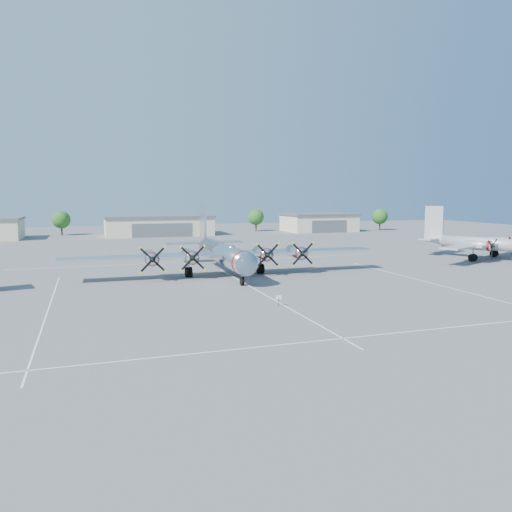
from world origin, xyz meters
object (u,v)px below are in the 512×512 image
object	(u,v)px
hangar_east	(319,222)
tree_far_east	(380,217)
twin_engine_east	(477,259)
hangar_center	(159,225)
tree_west	(61,220)
main_bomber_b29	(222,273)
info_placard	(279,299)
tree_east	(256,217)

from	to	relation	value
hangar_east	tree_far_east	xyz separation A→B (m)	(20.00, -1.96, 1.51)
twin_engine_east	hangar_center	bearing A→B (deg)	98.57
tree_west	main_bomber_b29	xyz separation A→B (m)	(24.41, -78.04, -4.22)
main_bomber_b29	hangar_east	bearing A→B (deg)	56.00
hangar_east	twin_engine_east	bearing A→B (deg)	-92.37
hangar_center	info_placard	bearing A→B (deg)	-90.39
hangar_center	tree_east	size ratio (longest dim) A/B	4.31
hangar_center	tree_west	xyz separation A→B (m)	(-25.00, 8.04, 1.51)
twin_engine_east	info_placard	world-z (taller)	twin_engine_east
tree_east	main_bomber_b29	world-z (taller)	tree_east
main_bomber_b29	twin_engine_east	size ratio (longest dim) A/B	1.53
hangar_east	twin_engine_east	distance (m)	68.38
tree_far_east	info_placard	world-z (taller)	tree_far_east
hangar_center	twin_engine_east	bearing A→B (deg)	-56.51
twin_engine_east	tree_east	bearing A→B (deg)	76.62
tree_far_east	twin_engine_east	size ratio (longest dim) A/B	0.24
tree_west	tree_east	xyz separation A→B (m)	(55.00, -2.00, 0.00)
hangar_east	main_bomber_b29	xyz separation A→B (m)	(-48.59, -70.00, -2.71)
tree_east	info_placard	xyz separation A→B (m)	(-30.63, -98.06, -3.46)
tree_east	twin_engine_east	world-z (taller)	tree_east
info_placard	main_bomber_b29	bearing A→B (deg)	96.72
tree_west	twin_engine_east	distance (m)	103.75
tree_far_east	twin_engine_east	xyz separation A→B (m)	(-22.83, -66.31, -4.22)
tree_west	tree_east	world-z (taller)	same
tree_far_east	info_placard	xyz separation A→B (m)	(-68.63, -90.06, -3.46)
twin_engine_east	main_bomber_b29	bearing A→B (deg)	157.25
twin_engine_east	info_placard	bearing A→B (deg)	-177.51
info_placard	tree_far_east	bearing A→B (deg)	59.52
hangar_east	tree_east	bearing A→B (deg)	161.46
hangar_center	info_placard	xyz separation A→B (m)	(-0.63, -92.02, -1.95)
tree_east	info_placard	distance (m)	102.79
tree_east	main_bomber_b29	size ratio (longest dim) A/B	0.16
tree_east	twin_engine_east	xyz separation A→B (m)	(15.17, -74.31, -4.22)
tree_west	info_placard	world-z (taller)	tree_west
tree_far_east	info_placard	bearing A→B (deg)	-127.31
tree_west	twin_engine_east	world-z (taller)	tree_west
tree_west	tree_far_east	size ratio (longest dim) A/B	1.00
tree_east	twin_engine_east	bearing A→B (deg)	-78.46
hangar_east	twin_engine_east	xyz separation A→B (m)	(-2.83, -68.27, -2.71)
hangar_east	tree_west	size ratio (longest dim) A/B	3.10
tree_east	hangar_east	bearing A→B (deg)	-18.54
hangar_center	tree_far_east	size ratio (longest dim) A/B	4.31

